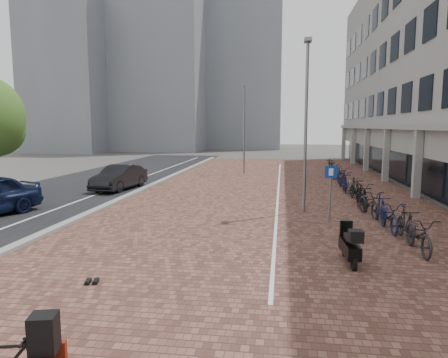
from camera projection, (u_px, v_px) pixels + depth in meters
ground at (193, 254)px, 11.12m from camera, size 140.00×140.00×0.00m
plaza_brick at (275, 189)px, 22.62m from camera, size 14.50×42.00×0.04m
street_asphalt at (89, 185)px, 24.17m from camera, size 8.00×50.00×0.03m
curb at (152, 185)px, 23.61m from camera, size 0.35×42.00×0.14m
lane_line at (121, 185)px, 23.88m from camera, size 0.12×44.00×0.00m
parking_line at (278, 189)px, 22.58m from camera, size 0.10×30.00×0.00m
bg_towers at (169, 54)px, 59.38m from camera, size 33.00×23.00×32.00m
car_dark at (119, 177)px, 22.40m from camera, size 1.93×4.25×1.35m
shoes at (92, 283)px, 8.95m from camera, size 0.42×0.37×0.09m
scooter_mid at (350, 244)px, 10.25m from camera, size 0.54×1.52×1.03m
parking_sign at (330, 186)px, 14.51m from camera, size 0.43×0.10×2.08m
lamp_near at (306, 129)px, 15.98m from camera, size 0.12×0.12×6.75m
lamp_far at (244, 130)px, 29.58m from camera, size 0.12×0.12×6.41m
bike_row at (351, 185)px, 20.68m from camera, size 1.26×21.44×1.05m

